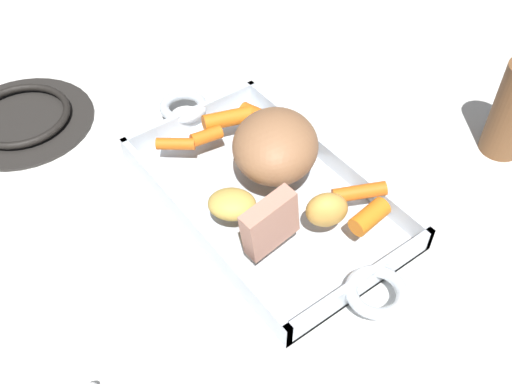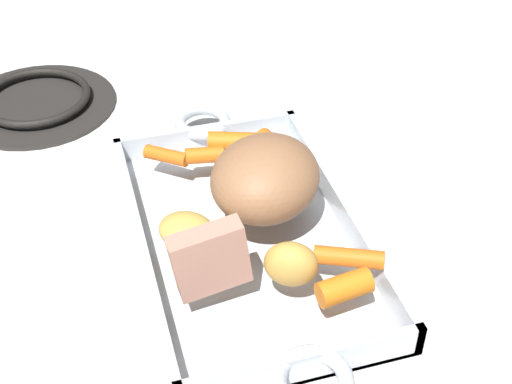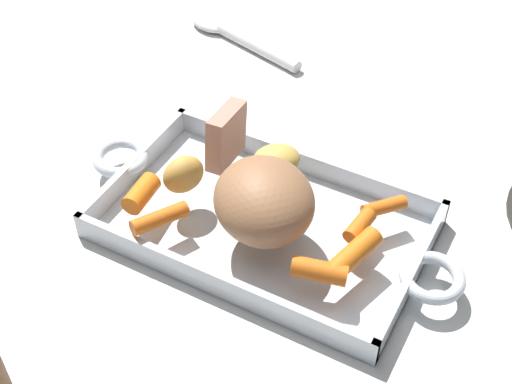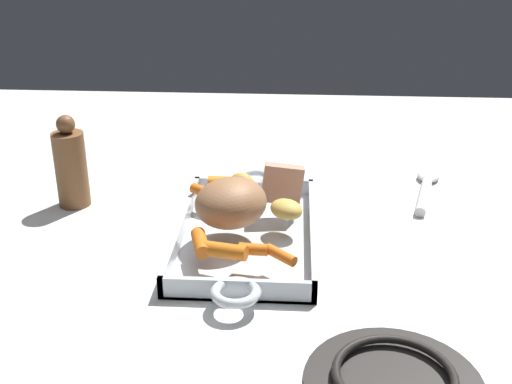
% 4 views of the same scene
% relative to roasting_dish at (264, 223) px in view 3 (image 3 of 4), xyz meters
% --- Properties ---
extents(ground_plane, '(1.71, 1.71, 0.00)m').
position_rel_roasting_dish_xyz_m(ground_plane, '(0.00, 0.00, -0.01)').
color(ground_plane, silver).
extents(roasting_dish, '(0.45, 0.21, 0.03)m').
position_rel_roasting_dish_xyz_m(roasting_dish, '(0.00, 0.00, 0.00)').
color(roasting_dish, silver).
rests_on(roasting_dish, ground_plane).
extents(pork_roast, '(0.15, 0.15, 0.07)m').
position_rel_roasting_dish_xyz_m(pork_roast, '(0.01, -0.02, 0.06)').
color(pork_roast, '#9A6945').
rests_on(pork_roast, roasting_dish).
extents(roast_slice_thick, '(0.02, 0.07, 0.07)m').
position_rel_roasting_dish_xyz_m(roast_slice_thick, '(-0.08, 0.05, 0.06)').
color(roast_slice_thick, tan).
rests_on(roast_slice_thick, roasting_dish).
extents(baby_carrot_southeast, '(0.06, 0.04, 0.02)m').
position_rel_roasting_dish_xyz_m(baby_carrot_southeast, '(0.09, -0.06, 0.03)').
color(baby_carrot_southeast, orange).
rests_on(baby_carrot_southeast, roasting_dish).
extents(baby_carrot_center_right, '(0.03, 0.05, 0.03)m').
position_rel_roasting_dish_xyz_m(baby_carrot_center_right, '(-0.12, -0.05, 0.03)').
color(baby_carrot_center_right, orange).
rests_on(baby_carrot_center_right, roasting_dish).
extents(baby_carrot_short, '(0.04, 0.05, 0.02)m').
position_rel_roasting_dish_xyz_m(baby_carrot_short, '(0.12, 0.06, 0.03)').
color(baby_carrot_short, orange).
rests_on(baby_carrot_short, roasting_dish).
extents(baby_carrot_northeast, '(0.02, 0.04, 0.02)m').
position_rel_roasting_dish_xyz_m(baby_carrot_northeast, '(0.10, 0.02, 0.03)').
color(baby_carrot_northeast, orange).
rests_on(baby_carrot_northeast, roasting_dish).
extents(baby_carrot_center_left, '(0.04, 0.07, 0.02)m').
position_rel_roasting_dish_xyz_m(baby_carrot_center_left, '(0.11, -0.02, 0.03)').
color(baby_carrot_center_left, orange).
rests_on(baby_carrot_center_left, roasting_dish).
extents(baby_carrot_northwest, '(0.05, 0.06, 0.02)m').
position_rel_roasting_dish_xyz_m(baby_carrot_northwest, '(-0.09, -0.07, 0.03)').
color(baby_carrot_northwest, orange).
rests_on(baby_carrot_northwest, roasting_dish).
extents(potato_halved, '(0.07, 0.07, 0.03)m').
position_rel_roasting_dish_xyz_m(potato_halved, '(-0.02, 0.06, 0.04)').
color(potato_halved, gold).
rests_on(potato_halved, roasting_dish).
extents(potato_whole, '(0.05, 0.06, 0.04)m').
position_rel_roasting_dish_xyz_m(potato_whole, '(-0.09, -0.01, 0.04)').
color(potato_whole, gold).
rests_on(potato_whole, roasting_dish).
extents(serving_spoon, '(0.21, 0.08, 0.02)m').
position_rel_roasting_dish_xyz_m(serving_spoon, '(-0.22, 0.32, -0.00)').
color(serving_spoon, white).
rests_on(serving_spoon, ground_plane).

